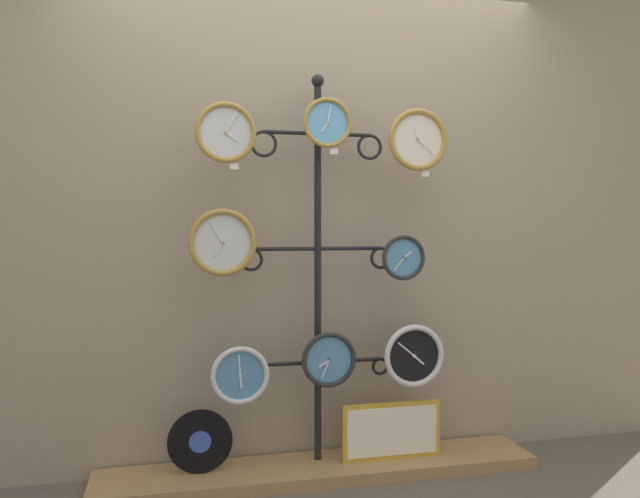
{
  "coord_description": "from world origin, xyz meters",
  "views": [
    {
      "loc": [
        -0.71,
        -2.63,
        1.24
      ],
      "look_at": [
        0.0,
        0.36,
        1.13
      ],
      "focal_mm": 35.0,
      "sensor_mm": 36.0,
      "label": 1
    }
  ],
  "objects_px": {
    "display_stand": "(318,340)",
    "clock_top_left": "(226,132)",
    "clock_top_right": "(418,140)",
    "clock_bottom_right": "(414,356)",
    "clock_middle_left": "(223,242)",
    "clock_middle_right": "(403,258)",
    "clock_bottom_left": "(240,375)",
    "vinyl_record": "(200,442)",
    "picture_frame": "(392,431)",
    "clock_top_center": "(327,123)",
    "clock_bottom_center": "(329,360)"
  },
  "relations": [
    {
      "from": "clock_middle_left",
      "to": "picture_frame",
      "type": "xyz_separation_m",
      "value": [
        0.85,
        0.02,
        -0.96
      ]
    },
    {
      "from": "clock_top_left",
      "to": "clock_top_center",
      "type": "height_order",
      "value": "clock_top_center"
    },
    {
      "from": "clock_middle_right",
      "to": "clock_bottom_left",
      "type": "xyz_separation_m",
      "value": [
        -0.82,
        -0.0,
        -0.55
      ]
    },
    {
      "from": "display_stand",
      "to": "clock_top_left",
      "type": "xyz_separation_m",
      "value": [
        -0.46,
        -0.1,
        1.01
      ]
    },
    {
      "from": "clock_top_left",
      "to": "vinyl_record",
      "type": "distance_m",
      "value": 1.47
    },
    {
      "from": "clock_top_left",
      "to": "picture_frame",
      "type": "relative_size",
      "value": 0.55
    },
    {
      "from": "clock_bottom_left",
      "to": "clock_bottom_right",
      "type": "distance_m",
      "value": 0.88
    },
    {
      "from": "clock_top_left",
      "to": "clock_top_center",
      "type": "xyz_separation_m",
      "value": [
        0.49,
        0.01,
        0.06
      ]
    },
    {
      "from": "clock_bottom_center",
      "to": "picture_frame",
      "type": "xyz_separation_m",
      "value": [
        0.33,
        0.01,
        -0.38
      ]
    },
    {
      "from": "clock_middle_right",
      "to": "clock_bottom_center",
      "type": "relative_size",
      "value": 0.83
    },
    {
      "from": "clock_top_center",
      "to": "clock_bottom_right",
      "type": "relative_size",
      "value": 0.77
    },
    {
      "from": "display_stand",
      "to": "clock_top_left",
      "type": "bearing_deg",
      "value": -167.66
    },
    {
      "from": "vinyl_record",
      "to": "clock_bottom_center",
      "type": "bearing_deg",
      "value": -4.21
    },
    {
      "from": "clock_top_left",
      "to": "clock_middle_left",
      "type": "distance_m",
      "value": 0.51
    },
    {
      "from": "clock_bottom_left",
      "to": "clock_bottom_center",
      "type": "distance_m",
      "value": 0.44
    },
    {
      "from": "clock_top_right",
      "to": "vinyl_record",
      "type": "xyz_separation_m",
      "value": [
        -1.08,
        0.06,
        -1.46
      ]
    },
    {
      "from": "clock_bottom_left",
      "to": "vinyl_record",
      "type": "bearing_deg",
      "value": 163.32
    },
    {
      "from": "clock_middle_right",
      "to": "clock_bottom_left",
      "type": "height_order",
      "value": "clock_middle_right"
    },
    {
      "from": "clock_top_left",
      "to": "clock_bottom_center",
      "type": "relative_size",
      "value": 1.04
    },
    {
      "from": "vinyl_record",
      "to": "clock_middle_right",
      "type": "bearing_deg",
      "value": -2.91
    },
    {
      "from": "clock_middle_left",
      "to": "clock_bottom_right",
      "type": "xyz_separation_m",
      "value": [
        0.95,
        -0.01,
        -0.58
      ]
    },
    {
      "from": "clock_middle_left",
      "to": "clock_middle_right",
      "type": "xyz_separation_m",
      "value": [
        0.9,
        0.0,
        -0.08
      ]
    },
    {
      "from": "clock_top_center",
      "to": "clock_middle_left",
      "type": "height_order",
      "value": "clock_top_center"
    },
    {
      "from": "clock_top_left",
      "to": "clock_bottom_right",
      "type": "bearing_deg",
      "value": -1.05
    },
    {
      "from": "clock_middle_right",
      "to": "picture_frame",
      "type": "relative_size",
      "value": 0.44
    },
    {
      "from": "clock_top_left",
      "to": "clock_middle_left",
      "type": "height_order",
      "value": "clock_top_left"
    },
    {
      "from": "display_stand",
      "to": "vinyl_record",
      "type": "bearing_deg",
      "value": -174.74
    },
    {
      "from": "picture_frame",
      "to": "clock_top_center",
      "type": "bearing_deg",
      "value": -178.42
    },
    {
      "from": "display_stand",
      "to": "clock_bottom_center",
      "type": "height_order",
      "value": "display_stand"
    },
    {
      "from": "display_stand",
      "to": "clock_middle_right",
      "type": "distance_m",
      "value": 0.6
    },
    {
      "from": "display_stand",
      "to": "clock_middle_left",
      "type": "distance_m",
      "value": 0.7
    },
    {
      "from": "display_stand",
      "to": "clock_top_center",
      "type": "relative_size",
      "value": 8.18
    },
    {
      "from": "vinyl_record",
      "to": "picture_frame",
      "type": "xyz_separation_m",
      "value": [
        0.96,
        -0.03,
        -0.01
      ]
    },
    {
      "from": "clock_bottom_left",
      "to": "clock_bottom_center",
      "type": "xyz_separation_m",
      "value": [
        0.44,
        0.01,
        0.05
      ]
    },
    {
      "from": "clock_top_left",
      "to": "clock_middle_right",
      "type": "xyz_separation_m",
      "value": [
        0.88,
        -0.0,
        -0.6
      ]
    },
    {
      "from": "display_stand",
      "to": "clock_top_center",
      "type": "height_order",
      "value": "display_stand"
    },
    {
      "from": "display_stand",
      "to": "vinyl_record",
      "type": "xyz_separation_m",
      "value": [
        -0.59,
        -0.05,
        -0.45
      ]
    },
    {
      "from": "picture_frame",
      "to": "clock_top_left",
      "type": "bearing_deg",
      "value": -178.99
    },
    {
      "from": "clock_top_center",
      "to": "vinyl_record",
      "type": "relative_size",
      "value": 0.79
    },
    {
      "from": "display_stand",
      "to": "clock_middle_left",
      "type": "xyz_separation_m",
      "value": [
        -0.48,
        -0.11,
        0.5
      ]
    },
    {
      "from": "clock_top_left",
      "to": "clock_bottom_left",
      "type": "relative_size",
      "value": 1.03
    },
    {
      "from": "clock_top_left",
      "to": "clock_bottom_center",
      "type": "bearing_deg",
      "value": 0.17
    },
    {
      "from": "clock_bottom_center",
      "to": "clock_bottom_right",
      "type": "height_order",
      "value": "clock_bottom_right"
    },
    {
      "from": "display_stand",
      "to": "picture_frame",
      "type": "xyz_separation_m",
      "value": [
        0.37,
        -0.09,
        -0.46
      ]
    },
    {
      "from": "clock_bottom_right",
      "to": "clock_middle_left",
      "type": "bearing_deg",
      "value": 179.38
    },
    {
      "from": "clock_middle_right",
      "to": "clock_top_left",
      "type": "bearing_deg",
      "value": 179.75
    },
    {
      "from": "clock_top_center",
      "to": "picture_frame",
      "type": "relative_size",
      "value": 0.47
    },
    {
      "from": "clock_top_right",
      "to": "clock_bottom_right",
      "type": "relative_size",
      "value": 0.98
    },
    {
      "from": "clock_bottom_left",
      "to": "picture_frame",
      "type": "relative_size",
      "value": 0.54
    },
    {
      "from": "clock_middle_left",
      "to": "clock_middle_right",
      "type": "bearing_deg",
      "value": 0.19
    }
  ]
}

